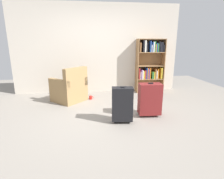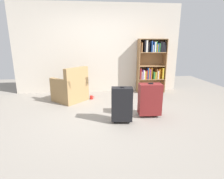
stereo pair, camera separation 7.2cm
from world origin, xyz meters
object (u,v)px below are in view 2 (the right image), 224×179
(bookshelf, at_px, (151,63))
(suitcase_black, at_px, (122,104))
(mug, at_px, (91,97))
(suitcase_dark_red, at_px, (150,99))
(armchair, at_px, (71,89))

(bookshelf, distance_m, suitcase_black, 2.52)
(bookshelf, xyz_separation_m, mug, (-1.82, -0.60, -0.83))
(bookshelf, relative_size, mug, 13.33)
(mug, xyz_separation_m, suitcase_dark_red, (1.21, -1.29, 0.32))
(suitcase_dark_red, bearing_deg, mug, 133.14)
(bookshelf, relative_size, armchair, 1.62)
(armchair, height_order, suitcase_black, armchair)
(armchair, bearing_deg, bookshelf, 15.98)
(suitcase_black, bearing_deg, suitcase_dark_red, 21.95)
(bookshelf, xyz_separation_m, suitcase_dark_red, (-0.61, -1.89, -0.51))
(mug, relative_size, suitcase_dark_red, 0.17)
(bookshelf, xyz_separation_m, suitcase_black, (-1.23, -2.14, -0.51))
(suitcase_dark_red, bearing_deg, bookshelf, 72.05)
(bookshelf, bearing_deg, suitcase_black, -119.91)
(bookshelf, distance_m, suitcase_dark_red, 2.05)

